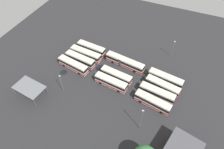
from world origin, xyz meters
name	(u,v)px	position (x,y,z in m)	size (l,w,h in m)	color
ground_plane	(118,75)	(0.00, 0.00, 0.00)	(112.86, 112.86, 0.00)	#28282B
bus_row0_slot0	(73,65)	(-16.89, -3.67, 1.88)	(12.65, 4.63, 3.55)	silver
bus_row0_slot1	(80,59)	(-16.02, 0.11, 1.88)	(12.43, 4.09, 3.55)	silver
bus_row0_slot2	(86,54)	(-15.54, 3.72, 1.88)	(13.00, 3.71, 3.55)	silver
bus_row0_slot3	(91,48)	(-15.10, 7.61, 1.88)	(12.12, 3.67, 3.55)	silver
bus_row1_slot0	(111,82)	(-0.45, -5.65, 1.88)	(12.09, 3.88, 3.55)	silver
bus_row1_slot1	(116,76)	(0.03, -2.05, 1.88)	(11.93, 4.05, 3.55)	silver
bus_row1_slot3	(125,62)	(0.28, 5.63, 1.88)	(15.69, 4.68, 3.55)	silver
bus_row2_slot0	(153,102)	(15.20, -7.81, 1.88)	(12.31, 4.64, 3.55)	silver
bus_row2_slot1	(157,93)	(15.54, -3.76, 1.88)	(12.24, 4.04, 3.55)	silver
bus_row2_slot2	(163,86)	(16.40, -0.11, 1.88)	(12.34, 4.73, 3.55)	silver
bus_row2_slot3	(166,79)	(16.50, 3.66, 1.88)	(12.60, 4.30, 3.55)	silver
maintenance_shelter	(29,87)	(-23.66, -19.97, 3.66)	(10.59, 7.46, 3.84)	slate
lamp_post_mid_lot	(61,83)	(-14.50, -14.47, 4.34)	(0.56, 0.28, 7.85)	slate
lamp_post_by_building	(141,119)	(14.15, -17.31, 5.29)	(0.56, 0.28, 9.73)	slate
lamp_post_far_corner	(173,48)	(15.39, 18.10, 4.24)	(0.56, 0.28, 7.65)	slate
puddle_centre_drain	(101,69)	(-7.24, 0.53, 0.00)	(4.22, 4.22, 0.01)	black
puddle_near_shelter	(63,72)	(-19.39, -7.00, 0.00)	(2.69, 2.69, 0.01)	black
puddle_between_rows	(106,71)	(-5.03, 0.38, 0.00)	(2.93, 2.93, 0.01)	black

